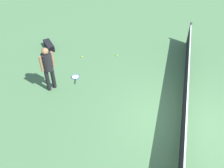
% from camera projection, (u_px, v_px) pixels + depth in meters
% --- Properties ---
extents(ground_plane, '(40.00, 40.00, 0.00)m').
position_uv_depth(ground_plane, '(182.00, 123.00, 7.89)').
color(ground_plane, '#4C7A4C').
extents(court_net, '(10.09, 0.09, 1.07)m').
position_uv_depth(court_net, '(185.00, 112.00, 7.57)').
color(court_net, '#4C4C51').
rests_on(court_net, ground_plane).
extents(player_near_side, '(0.48, 0.47, 1.70)m').
position_uv_depth(player_near_side, '(48.00, 66.00, 8.55)').
color(player_near_side, black).
rests_on(player_near_side, ground_plane).
extents(tennis_racket_near_player, '(0.61, 0.40, 0.03)m').
position_uv_depth(tennis_racket_near_player, '(75.00, 77.00, 9.67)').
color(tennis_racket_near_player, blue).
rests_on(tennis_racket_near_player, ground_plane).
extents(tennis_ball_near_player, '(0.07, 0.07, 0.07)m').
position_uv_depth(tennis_ball_near_player, '(117.00, 55.00, 10.81)').
color(tennis_ball_near_player, '#C6E033').
rests_on(tennis_ball_near_player, ground_plane).
extents(tennis_ball_baseline, '(0.07, 0.07, 0.07)m').
position_uv_depth(tennis_ball_baseline, '(82.00, 57.00, 10.72)').
color(tennis_ball_baseline, '#C6E033').
rests_on(tennis_ball_baseline, ground_plane).
extents(equipment_bag, '(0.78, 0.75, 0.28)m').
position_uv_depth(equipment_bag, '(49.00, 46.00, 11.20)').
color(equipment_bag, black).
rests_on(equipment_bag, ground_plane).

